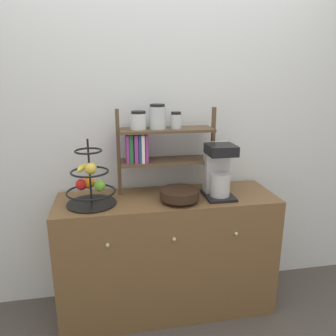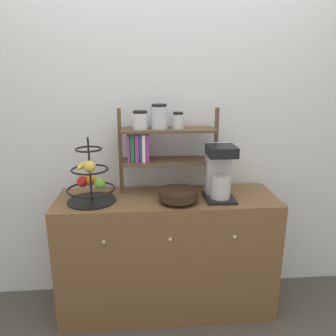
# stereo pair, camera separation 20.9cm
# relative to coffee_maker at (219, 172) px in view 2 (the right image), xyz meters

# --- Properties ---
(ground_plane) EXTENTS (12.00, 12.00, 0.00)m
(ground_plane) POSITION_rel_coffee_maker_xyz_m (-0.33, -0.20, -1.01)
(ground_plane) COLOR #47423D
(wall_back) EXTENTS (7.00, 0.05, 2.60)m
(wall_back) POSITION_rel_coffee_maker_xyz_m (-0.33, 0.31, 0.29)
(wall_back) COLOR silver
(wall_back) RESTS_ON ground_plane
(sideboard) EXTENTS (1.44, 0.48, 0.84)m
(sideboard) POSITION_rel_coffee_maker_xyz_m (-0.33, 0.03, -0.59)
(sideboard) COLOR brown
(sideboard) RESTS_ON ground_plane
(coffee_maker) EXTENTS (0.18, 0.23, 0.35)m
(coffee_maker) POSITION_rel_coffee_maker_xyz_m (0.00, 0.00, 0.00)
(coffee_maker) COLOR black
(coffee_maker) RESTS_ON sideboard
(fruit_stand) EXTENTS (0.31, 0.31, 0.41)m
(fruit_stand) POSITION_rel_coffee_maker_xyz_m (-0.82, 0.00, -0.05)
(fruit_stand) COLOR black
(fruit_stand) RESTS_ON sideboard
(wooden_bowl) EXTENTS (0.25, 0.25, 0.08)m
(wooden_bowl) POSITION_rel_coffee_maker_xyz_m (-0.27, -0.06, -0.13)
(wooden_bowl) COLOR black
(wooden_bowl) RESTS_ON sideboard
(shelf_hutch) EXTENTS (0.66, 0.20, 0.60)m
(shelf_hutch) POSITION_rel_coffee_maker_xyz_m (-0.39, 0.15, 0.20)
(shelf_hutch) COLOR brown
(shelf_hutch) RESTS_ON sideboard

